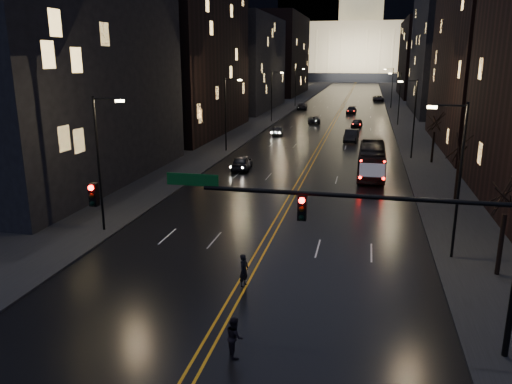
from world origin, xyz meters
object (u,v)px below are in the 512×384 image
Objects in this scene: traffic_signal at (364,224)px; bus at (372,160)px; oncoming_car_b at (278,131)px; oncoming_car_a at (242,162)px; pedestrian_a at (244,270)px; receding_car_a at (351,136)px; pedestrian_b at (234,336)px.

bus is at bearing 88.90° from traffic_signal.
oncoming_car_b is at bearing 120.16° from bus.
pedestrian_a is (6.76, -26.49, 0.08)m from oncoming_car_a.
receding_car_a is (-2.07, 51.01, -4.27)m from traffic_signal.
pedestrian_b reaches higher than oncoming_car_b.
oncoming_car_b is 11.56m from receding_car_a.
receding_car_a reaches higher than oncoming_car_a.
traffic_signal is at bearing -90.68° from bus.
receding_car_a is at bearing -30.99° from pedestrian_b.
oncoming_car_a is at bearing 85.63° from oncoming_car_b.
bus is at bearing 3.44° from pedestrian_a.
pedestrian_a is at bearing -17.81° from pedestrian_b.
oncoming_car_a is at bearing -14.58° from pedestrian_b.
traffic_signal is 1.62× the size of bus.
pedestrian_b reaches higher than oncoming_car_a.
oncoming_car_a is at bearing -113.80° from receding_car_a.
bus reaches higher than oncoming_car_b.
traffic_signal is 6.65m from pedestrian_b.
traffic_signal is 8.23m from pedestrian_a.
pedestrian_b is at bearing -98.67° from bus.
bus is at bearing -79.16° from receding_car_a.
bus is 6.54× the size of pedestrian_b.
receding_car_a is (10.93, -3.74, 0.16)m from oncoming_car_b.
bus is 13.16m from oncoming_car_a.
traffic_signal is 56.45m from oncoming_car_b.
receding_car_a is (10.47, 20.48, 0.05)m from oncoming_car_a.
bus is 2.64× the size of oncoming_car_b.
pedestrian_b is (8.33, -56.75, 0.15)m from oncoming_car_b.
pedestrian_a is at bearing 98.72° from oncoming_car_a.
traffic_signal is 10.61× the size of pedestrian_b.
receding_car_a is 47.12m from pedestrian_a.
oncoming_car_b is 2.34× the size of pedestrian_a.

